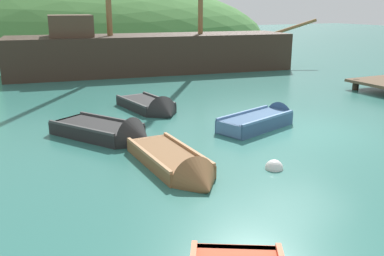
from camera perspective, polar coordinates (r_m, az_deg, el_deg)
ground_plane at (r=13.33m, az=15.68°, el=-0.46°), size 120.00×120.00×0.00m
shore_hill at (r=42.29m, az=-23.55°, el=9.83°), size 53.11×25.24×13.48m
sailing_ship at (r=24.55m, az=-5.55°, el=9.36°), size 18.46×5.81×13.38m
rowboat_center at (r=9.77m, az=-1.82°, el=-5.35°), size 1.16×3.41×1.06m
rowboat_outer_right at (r=12.30m, az=-10.74°, el=-0.90°), size 2.75×3.45×1.23m
rowboat_portside at (r=13.62m, az=9.64°, el=0.90°), size 3.33×1.94×1.00m
rowboat_far at (r=15.31m, az=-5.31°, el=2.58°), size 1.57×3.17×1.15m
buoy_white at (r=10.15m, az=10.91°, el=-5.36°), size 0.43×0.43×0.43m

